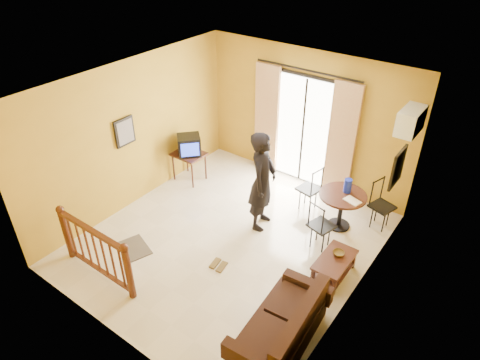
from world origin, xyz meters
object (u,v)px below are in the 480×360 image
Objects in this scene: television at (189,145)px; coffee_table at (334,264)px; standing_person at (262,181)px; sofa at (284,328)px; dining_table at (342,201)px.

coffee_table is (3.72, -0.79, -0.60)m from television.
coffee_table is at bearing -118.80° from standing_person.
television reaches higher than coffee_table.
television is at bearing 143.55° from sofa.
coffee_table is at bearing -68.65° from dining_table.
television is 0.37× the size of sofa.
coffee_table is at bearing 85.47° from sofa.
television is 0.75× the size of coffee_table.
standing_person is at bearing -146.00° from dining_table.
television is 3.85m from coffee_table.
dining_table is at bearing -70.57° from standing_person.
standing_person is (-1.66, 1.94, 0.65)m from sofa.
standing_person is at bearing -57.42° from television.
coffee_table is 1.85m from standing_person.
coffee_table is 0.49× the size of sofa.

